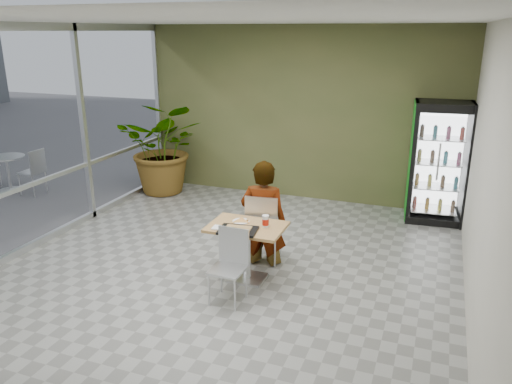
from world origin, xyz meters
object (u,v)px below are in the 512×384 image
at_px(soda_cup, 265,221).
at_px(cafeteria_tray, 238,230).
at_px(dining_table, 247,241).
at_px(seated_woman, 263,223).
at_px(chair_far, 263,224).
at_px(potted_plant, 165,147).
at_px(chair_near, 231,259).
at_px(beverage_fridge, 438,163).

height_order(soda_cup, cafeteria_tray, soda_cup).
height_order(dining_table, seated_woman, seated_woman).
bearing_deg(chair_far, potted_plant, -45.79).
bearing_deg(chair_near, cafeteria_tray, 96.80).
relative_size(soda_cup, beverage_fridge, 0.08).
bearing_deg(chair_near, beverage_fridge, 60.66).
distance_m(dining_table, potted_plant, 4.07).
bearing_deg(dining_table, soda_cup, 9.57).
relative_size(dining_table, chair_near, 1.09).
bearing_deg(dining_table, chair_near, -90.34).
xyz_separation_m(dining_table, seated_woman, (0.02, 0.57, 0.04)).
height_order(chair_near, beverage_fridge, beverage_fridge).
xyz_separation_m(cafeteria_tray, potted_plant, (-2.83, 3.09, 0.15)).
bearing_deg(dining_table, potted_plant, 134.84).
height_order(beverage_fridge, potted_plant, beverage_fridge).
distance_m(dining_table, beverage_fridge, 3.84).
bearing_deg(cafeteria_tray, potted_plant, 132.47).
distance_m(cafeteria_tray, beverage_fridge, 4.01).
distance_m(chair_far, soda_cup, 0.57).
bearing_deg(potted_plant, soda_cup, -42.49).
xyz_separation_m(seated_woman, soda_cup, (0.22, -0.53, 0.24)).
bearing_deg(cafeteria_tray, chair_near, -84.80).
xyz_separation_m(dining_table, cafeteria_tray, (-0.03, -0.22, 0.23)).
relative_size(chair_far, seated_woman, 0.57).
bearing_deg(beverage_fridge, potted_plant, 177.82).
relative_size(chair_near, soda_cup, 5.74).
distance_m(beverage_fridge, potted_plant, 5.04).
xyz_separation_m(dining_table, beverage_fridge, (2.17, 3.12, 0.47)).
height_order(dining_table, soda_cup, soda_cup).
distance_m(dining_table, cafeteria_tray, 0.32).
relative_size(dining_table, cafeteria_tray, 2.06).
relative_size(dining_table, potted_plant, 0.52).
bearing_deg(seated_woman, chair_far, 95.93).
xyz_separation_m(chair_near, cafeteria_tray, (-0.03, 0.29, 0.25)).
bearing_deg(soda_cup, beverage_fridge, 57.87).
height_order(seated_woman, soda_cup, seated_woman).
relative_size(cafeteria_tray, potted_plant, 0.25).
bearing_deg(seated_woman, dining_table, 81.65).
bearing_deg(potted_plant, chair_near, -49.83).
xyz_separation_m(dining_table, soda_cup, (0.24, 0.04, 0.29)).
bearing_deg(cafeteria_tray, seated_woman, 86.58).
xyz_separation_m(beverage_fridge, potted_plant, (-5.03, -0.25, -0.09)).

